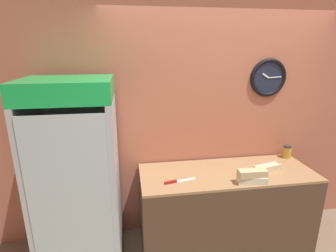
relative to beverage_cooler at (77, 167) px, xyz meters
name	(u,v)px	position (x,y,z in m)	size (l,w,h in m)	color
wall_back	(218,118)	(1.51, 0.37, 0.33)	(5.20, 0.10, 2.70)	#B7664C
prep_counter	(225,208)	(1.50, -0.02, -0.59)	(1.82, 0.68, 0.87)	#4C3828
beverage_cooler	(77,167)	(0.00, 0.00, 0.00)	(0.76, 0.73, 1.87)	#B2B7BC
sandwich_stack_bottom	(252,180)	(1.64, -0.29, -0.12)	(0.28, 0.13, 0.07)	beige
sandwich_stack_middle	(253,173)	(1.64, -0.29, -0.05)	(0.28, 0.10, 0.07)	tan
sandwich_flat_left	(267,168)	(1.92, -0.07, -0.12)	(0.30, 0.16, 0.07)	beige
chefs_knife	(176,181)	(0.93, -0.16, -0.15)	(0.32, 0.11, 0.02)	silver
condiment_jar	(287,152)	(2.33, 0.22, -0.09)	(0.09, 0.09, 0.14)	gold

